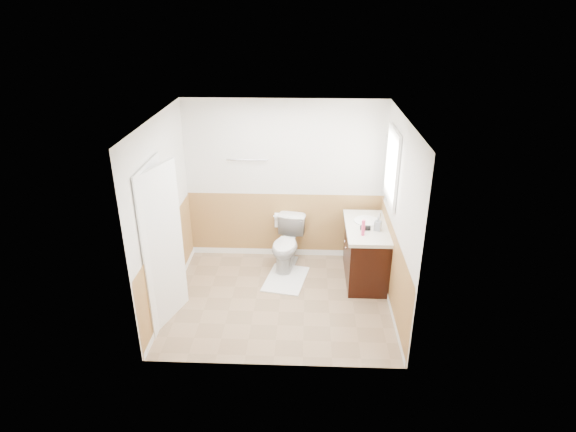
{
  "coord_description": "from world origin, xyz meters",
  "views": [
    {
      "loc": [
        0.35,
        -5.53,
        3.77
      ],
      "look_at": [
        0.1,
        0.25,
        1.15
      ],
      "focal_mm": 29.91,
      "sensor_mm": 36.0,
      "label": 1
    }
  ],
  "objects_px": {
    "vanity_cabinet": "(366,254)",
    "lotion_bottle": "(363,228)",
    "soap_dispenser": "(378,224)",
    "toilet": "(287,244)",
    "bath_mat": "(286,279)"
  },
  "relations": [
    {
      "from": "bath_mat",
      "to": "soap_dispenser",
      "type": "relative_size",
      "value": 4.01
    },
    {
      "from": "bath_mat",
      "to": "soap_dispenser",
      "type": "height_order",
      "value": "soap_dispenser"
    },
    {
      "from": "toilet",
      "to": "lotion_bottle",
      "type": "relative_size",
      "value": 3.49
    },
    {
      "from": "lotion_bottle",
      "to": "soap_dispenser",
      "type": "distance_m",
      "value": 0.27
    },
    {
      "from": "toilet",
      "to": "soap_dispenser",
      "type": "height_order",
      "value": "soap_dispenser"
    },
    {
      "from": "vanity_cabinet",
      "to": "lotion_bottle",
      "type": "height_order",
      "value": "lotion_bottle"
    },
    {
      "from": "bath_mat",
      "to": "vanity_cabinet",
      "type": "xyz_separation_m",
      "value": [
        1.16,
        0.1,
        0.39
      ]
    },
    {
      "from": "bath_mat",
      "to": "vanity_cabinet",
      "type": "height_order",
      "value": "vanity_cabinet"
    },
    {
      "from": "bath_mat",
      "to": "vanity_cabinet",
      "type": "bearing_deg",
      "value": 5.0
    },
    {
      "from": "vanity_cabinet",
      "to": "lotion_bottle",
      "type": "bearing_deg",
      "value": -109.06
    },
    {
      "from": "vanity_cabinet",
      "to": "bath_mat",
      "type": "bearing_deg",
      "value": -175.0
    },
    {
      "from": "toilet",
      "to": "bath_mat",
      "type": "distance_m",
      "value": 0.54
    },
    {
      "from": "vanity_cabinet",
      "to": "soap_dispenser",
      "type": "distance_m",
      "value": 0.58
    },
    {
      "from": "lotion_bottle",
      "to": "bath_mat",
      "type": "bearing_deg",
      "value": 169.9
    },
    {
      "from": "toilet",
      "to": "soap_dispenser",
      "type": "relative_size",
      "value": 3.85
    }
  ]
}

